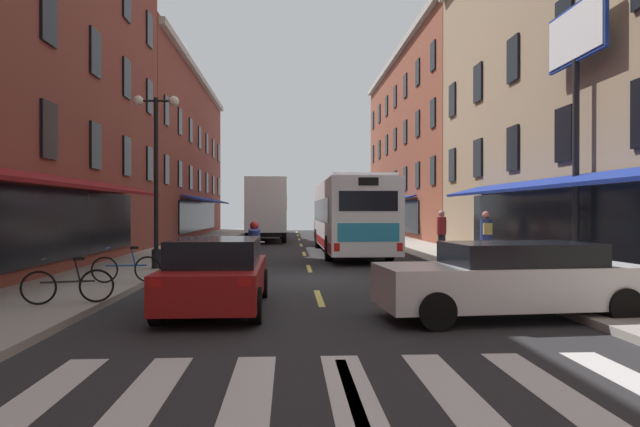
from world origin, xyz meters
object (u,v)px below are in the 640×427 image
transit_bus (349,215)px  sedan_far (270,226)px  bicycle_mid (126,268)px  street_lamp_twin (156,173)px  bicycle_near (68,285)px  sedan_near (217,274)px  billboard_sign (576,68)px  pedestrian_mid (443,231)px  pedestrian_far (486,236)px  motorcycle_rider (254,254)px  sedan_mid (512,279)px  pedestrian_near (486,237)px  box_truck (266,209)px  pedestrian_rear (441,233)px

transit_bus → sedan_far: (-4.29, 20.64, -1.03)m
bicycle_mid → street_lamp_twin: (-0.06, 3.53, 2.65)m
bicycle_near → transit_bus: bearing=63.9°
street_lamp_twin → bicycle_near: bearing=-91.2°
sedan_near → bicycle_near: size_ratio=2.64×
billboard_sign → bicycle_mid: billboard_sign is taller
transit_bus → sedan_far: bearing=101.8°
pedestrian_mid → pedestrian_far: (0.06, -5.76, 0.04)m
transit_bus → street_lamp_twin: size_ratio=2.27×
motorcycle_rider → bicycle_near: (-3.32, -5.12, -0.21)m
sedan_mid → billboard_sign: bearing=52.6°
pedestrian_far → motorcycle_rider: bearing=-122.2°
bicycle_mid → pedestrian_near: 10.97m
pedestrian_near → motorcycle_rider: bearing=-163.5°
pedestrian_far → box_truck: bearing=150.5°
bicycle_mid → sedan_far: bearing=85.4°
motorcycle_rider → pedestrian_near: pedestrian_near is taller
billboard_sign → transit_bus: (-5.03, 10.77, -4.07)m
sedan_far → pedestrian_mid: bearing=-66.2°
billboard_sign → motorcycle_rider: size_ratio=3.56×
bicycle_mid → pedestrian_far: bearing=27.6°
transit_bus → sedan_far: transit_bus is taller
pedestrian_rear → street_lamp_twin: 11.01m
box_truck → bicycle_mid: (-2.65, -21.54, -1.53)m
bicycle_near → bicycle_mid: same height
box_truck → pedestrian_near: (7.79, -18.24, -0.94)m
box_truck → pedestrian_far: size_ratio=4.70×
sedan_near → pedestrian_rear: 12.95m
bicycle_near → bicycle_mid: (0.20, 3.28, 0.00)m
street_lamp_twin → pedestrian_near: bearing=-1.2°
sedan_far → pedestrian_rear: pedestrian_rear is taller
pedestrian_mid → pedestrian_rear: 4.59m
billboard_sign → box_truck: bearing=113.4°
pedestrian_mid → street_lamp_twin: bearing=12.1°
pedestrian_near → pedestrian_mid: pedestrian_near is taller
sedan_far → pedestrian_far: size_ratio=2.44×
sedan_far → box_truck: bearing=-89.3°
billboard_sign → sedan_mid: 7.92m
box_truck → sedan_near: bearing=-89.9°
billboard_sign → bicycle_near: bearing=-163.5°
box_truck → sedan_mid: size_ratio=1.66×
sedan_mid → street_lamp_twin: 11.78m
sedan_far → pedestrian_far: (8.85, -25.73, 0.32)m
bicycle_near → pedestrian_near: size_ratio=0.93×
sedan_near → pedestrian_near: 10.21m
sedan_near → street_lamp_twin: (-2.76, 6.87, 2.43)m
box_truck → sedan_far: bearing=90.7°
pedestrian_rear → transit_bus: bearing=-67.4°
sedan_far → pedestrian_far: bearing=-71.0°
motorcycle_rider → pedestrian_rear: size_ratio=1.13×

